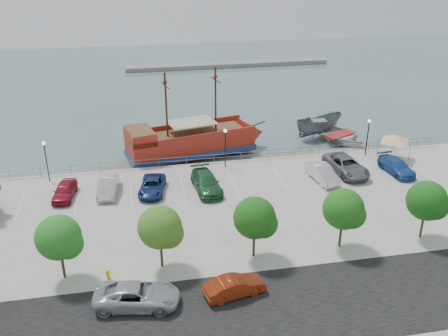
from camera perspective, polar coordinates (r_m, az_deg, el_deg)
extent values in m
plane|color=#45605F|center=(47.98, 1.63, -4.15)|extent=(160.00, 160.00, 0.00)
cube|color=black|center=(34.69, 7.53, -15.33)|extent=(100.00, 8.00, 0.04)
cube|color=#9A9992|center=(39.22, 4.82, -9.81)|extent=(100.00, 4.00, 0.05)
cylinder|color=slate|center=(53.99, -0.12, 1.62)|extent=(50.00, 0.06, 0.06)
cylinder|color=slate|center=(54.15, -0.12, 1.23)|extent=(50.00, 0.06, 0.06)
cube|color=gray|center=(100.47, 0.46, 11.74)|extent=(40.00, 3.00, 0.80)
cube|color=#A02518|center=(57.64, -3.83, 2.85)|extent=(14.99, 7.50, 2.33)
cube|color=navy|center=(57.93, -3.81, 2.15)|extent=(15.32, 7.83, 0.54)
cone|color=#A02518|center=(60.53, 3.23, 3.97)|extent=(3.74, 4.83, 4.31)
cube|color=#A02518|center=(55.46, -9.57, 3.64)|extent=(3.60, 4.97, 1.26)
cube|color=brown|center=(55.22, -9.61, 4.29)|extent=(3.35, 4.58, 0.11)
cube|color=brown|center=(57.34, -3.44, 4.04)|extent=(12.25, 6.39, 0.13)
cube|color=#A02518|center=(59.01, -4.59, 4.91)|extent=(14.06, 3.30, 0.63)
cube|color=#A02518|center=(55.21, -3.11, 3.51)|extent=(14.06, 3.30, 0.63)
cylinder|color=#382111|center=(57.07, -0.97, 7.85)|extent=(0.26, 0.26, 7.36)
cylinder|color=#382111|center=(55.21, -6.62, 7.09)|extent=(0.26, 0.26, 7.36)
cylinder|color=#382111|center=(56.46, -0.99, 10.03)|extent=(0.71, 2.66, 0.13)
cylinder|color=#382111|center=(54.57, -6.73, 9.33)|extent=(0.71, 2.66, 0.13)
cube|color=#BAAE88|center=(56.80, -3.73, 5.23)|extent=(5.82, 4.46, 0.11)
cylinder|color=#382111|center=(60.43, 3.79, 5.01)|extent=(2.21, 0.63, 0.53)
imported|color=slate|center=(64.78, 10.74, 4.60)|extent=(7.10, 4.15, 2.59)
imported|color=silver|center=(63.51, 13.13, 3.44)|extent=(7.72, 8.72, 1.50)
cube|color=#68655C|center=(55.28, -13.45, -0.49)|extent=(8.08, 4.34, 0.44)
cube|color=slate|center=(57.65, 6.91, 1.11)|extent=(7.63, 3.14, 0.42)
cube|color=gray|center=(60.18, 13.58, 1.62)|extent=(7.59, 2.94, 0.42)
cylinder|color=slate|center=(58.11, 17.17, 2.26)|extent=(0.07, 0.07, 2.01)
cylinder|color=slate|center=(59.52, 19.02, 2.53)|extent=(0.07, 0.07, 2.01)
cylinder|color=slate|center=(56.40, 18.56, 1.37)|extent=(0.07, 0.07, 2.01)
cylinder|color=slate|center=(57.84, 20.43, 1.67)|extent=(0.07, 0.07, 2.01)
pyramid|color=white|center=(57.32, 19.04, 3.61)|extent=(4.39, 4.39, 0.82)
imported|color=#A1A5AC|center=(34.46, -9.92, -14.16)|extent=(6.04, 3.57, 1.57)
imported|color=maroon|center=(34.86, 1.24, -13.38)|extent=(4.47, 2.32, 1.40)
cylinder|color=#EBD400|center=(37.37, -13.10, -11.86)|extent=(0.26, 0.26, 0.66)
sphere|color=#EBD400|center=(37.17, -13.16, -11.42)|extent=(0.28, 0.28, 0.28)
cylinder|color=black|center=(52.31, -19.60, 0.56)|extent=(0.12, 0.12, 4.00)
sphere|color=#FFF2CC|center=(51.53, -19.93, 2.68)|extent=(0.36, 0.36, 0.36)
cylinder|color=black|center=(52.40, 0.14, 2.12)|extent=(0.12, 0.12, 4.00)
sphere|color=#FFF2CC|center=(51.62, 0.15, 4.27)|extent=(0.36, 0.36, 0.36)
cylinder|color=black|center=(57.43, 16.04, 3.21)|extent=(0.12, 0.12, 4.00)
sphere|color=#FFF2CC|center=(56.72, 16.29, 5.18)|extent=(0.36, 0.36, 0.36)
cylinder|color=#473321|center=(37.92, -17.93, -10.47)|extent=(0.20, 0.20, 2.20)
sphere|color=#23621F|center=(36.69, -18.40, -7.53)|extent=(3.20, 3.20, 3.20)
sphere|color=#23621F|center=(36.55, -17.43, -8.25)|extent=(2.20, 2.20, 2.20)
cylinder|color=#473321|center=(37.51, -7.16, -9.73)|extent=(0.20, 0.20, 2.20)
sphere|color=#39651D|center=(36.26, -7.35, -6.73)|extent=(3.20, 3.20, 3.20)
sphere|color=#39651D|center=(36.24, -6.33, -7.44)|extent=(2.20, 2.20, 2.20)
cylinder|color=#473321|center=(38.38, 3.42, -8.66)|extent=(0.20, 0.20, 2.20)
sphere|color=#194D12|center=(37.16, 3.51, -5.70)|extent=(3.20, 3.20, 3.20)
sphere|color=#194D12|center=(37.26, 4.51, -6.37)|extent=(2.20, 2.20, 2.20)
cylinder|color=#473321|center=(40.47, 13.17, -7.41)|extent=(0.20, 0.20, 2.20)
sphere|color=#1C5616|center=(39.31, 13.49, -4.58)|extent=(3.20, 3.20, 3.20)
sphere|color=#1C5616|center=(39.51, 14.40, -5.19)|extent=(2.20, 2.20, 2.20)
cylinder|color=#473321|center=(43.59, 21.68, -6.14)|extent=(0.20, 0.20, 2.20)
sphere|color=#164D13|center=(42.52, 22.17, -3.48)|extent=(3.20, 3.20, 3.20)
sphere|color=#164D13|center=(42.80, 22.97, -4.04)|extent=(2.20, 2.20, 2.20)
imported|color=maroon|center=(49.01, -17.76, -2.48)|extent=(2.34, 4.50, 1.46)
imported|color=silver|center=(48.73, -13.13, -2.00)|extent=(2.09, 4.84, 1.55)
imported|color=navy|center=(48.15, -8.21, -2.05)|extent=(3.11, 5.18, 1.35)
imported|color=#245C31|center=(48.03, -2.03, -1.68)|extent=(2.77, 5.78, 1.62)
imported|color=silver|center=(50.91, 11.18, -0.59)|extent=(2.34, 4.97, 1.57)
imported|color=slate|center=(53.02, 13.79, 0.28)|extent=(3.61, 6.37, 1.68)
imported|color=#234E98|center=(54.59, 19.11, 0.17)|extent=(2.56, 5.17, 1.44)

